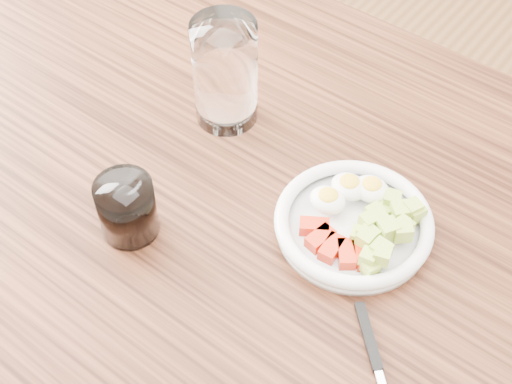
% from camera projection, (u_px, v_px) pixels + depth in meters
% --- Properties ---
extents(dining_table, '(1.50, 0.90, 0.77)m').
position_uv_depth(dining_table, '(257.00, 259.00, 0.99)').
color(dining_table, brown).
rests_on(dining_table, ground).
extents(bowl, '(0.20, 0.20, 0.05)m').
position_uv_depth(bowl, '(356.00, 222.00, 0.89)').
color(bowl, white).
rests_on(bowl, dining_table).
extents(fork, '(0.14, 0.13, 0.01)m').
position_uv_depth(fork, '(374.00, 355.00, 0.79)').
color(fork, black).
rests_on(fork, dining_table).
extents(water_glass, '(0.09, 0.09, 0.16)m').
position_uv_depth(water_glass, '(225.00, 73.00, 0.97)').
color(water_glass, white).
rests_on(water_glass, dining_table).
extents(coffee_glass, '(0.07, 0.07, 0.08)m').
position_uv_depth(coffee_glass, '(127.00, 209.00, 0.87)').
color(coffee_glass, white).
rests_on(coffee_glass, dining_table).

